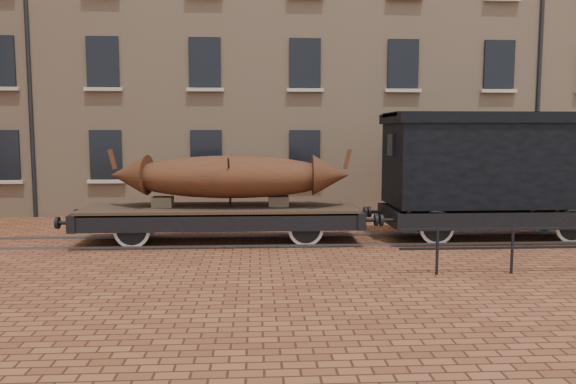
{
  "coord_description": "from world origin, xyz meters",
  "views": [
    {
      "loc": [
        -0.77,
        -15.06,
        2.94
      ],
      "look_at": [
        0.14,
        0.5,
        1.3
      ],
      "focal_mm": 35.0,
      "sensor_mm": 36.0,
      "label": 1
    }
  ],
  "objects": [
    {
      "name": "flatcar_wagon",
      "position": [
        -1.7,
        -0.0,
        0.77
      ],
      "size": [
        8.23,
        2.23,
        1.24
      ],
      "color": "#423324",
      "rests_on": "ground"
    },
    {
      "name": "warehouse_cream",
      "position": [
        3.0,
        9.99,
        7.0
      ],
      "size": [
        40.0,
        10.19,
        14.0
      ],
      "color": "tan",
      "rests_on": "ground"
    },
    {
      "name": "ground",
      "position": [
        0.0,
        0.0,
        0.0
      ],
      "size": [
        90.0,
        90.0,
        0.0
      ],
      "primitive_type": "plane",
      "color": "brown"
    },
    {
      "name": "iron_boat",
      "position": [
        -1.45,
        0.0,
        1.78
      ],
      "size": [
        6.52,
        2.1,
        1.56
      ],
      "color": "#592915",
      "rests_on": "flatcar_wagon"
    },
    {
      "name": "rail_track",
      "position": [
        0.0,
        0.0,
        0.03
      ],
      "size": [
        30.0,
        1.52,
        0.06
      ],
      "color": "#59595E",
      "rests_on": "ground"
    },
    {
      "name": "goods_van",
      "position": [
        5.84,
        -0.0,
        2.19
      ],
      "size": [
        6.76,
        2.46,
        3.5
      ],
      "color": "black",
      "rests_on": "ground"
    }
  ]
}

